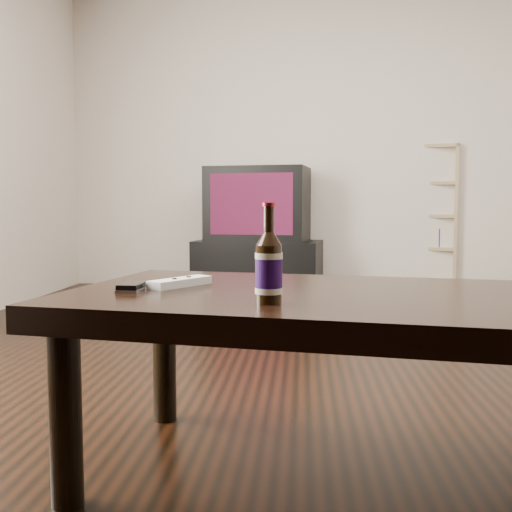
# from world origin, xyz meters

# --- Properties ---
(floor) EXTENTS (5.00, 6.00, 0.01)m
(floor) POSITION_xyz_m (0.00, 0.00, -0.01)
(floor) COLOR black
(floor) RESTS_ON ground
(wall_back) EXTENTS (5.00, 0.02, 2.70)m
(wall_back) POSITION_xyz_m (0.00, 3.01, 1.35)
(wall_back) COLOR silver
(wall_back) RESTS_ON ground
(tv_stand) EXTENTS (1.15, 0.69, 0.43)m
(tv_stand) POSITION_xyz_m (-0.76, 2.69, 0.22)
(tv_stand) COLOR black
(tv_stand) RESTS_ON floor
(tv) EXTENTS (0.92, 0.65, 0.64)m
(tv) POSITION_xyz_m (-0.76, 2.69, 0.75)
(tv) COLOR black
(tv) RESTS_ON tv_stand
(bookshelf) EXTENTS (0.76, 0.49, 1.29)m
(bookshelf) POSITION_xyz_m (0.71, 3.19, 0.67)
(bookshelf) COLOR tan
(bookshelf) RESTS_ON floor
(coffee_table) EXTENTS (1.47, 1.01, 0.51)m
(coffee_table) POSITION_xyz_m (-0.31, -0.95, 0.44)
(coffee_table) COLOR black
(coffee_table) RESTS_ON floor
(beer_bottle) EXTENTS (0.08, 0.08, 0.24)m
(beer_bottle) POSITION_xyz_m (-0.45, -1.15, 0.59)
(beer_bottle) COLOR black
(beer_bottle) RESTS_ON coffee_table
(phone) EXTENTS (0.06, 0.12, 0.02)m
(phone) POSITION_xyz_m (-0.83, -0.96, 0.52)
(phone) COLOR #AAAAAC
(phone) RESTS_ON coffee_table
(remote) EXTENTS (0.16, 0.20, 0.03)m
(remote) POSITION_xyz_m (-0.71, -0.87, 0.52)
(remote) COLOR silver
(remote) RESTS_ON coffee_table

